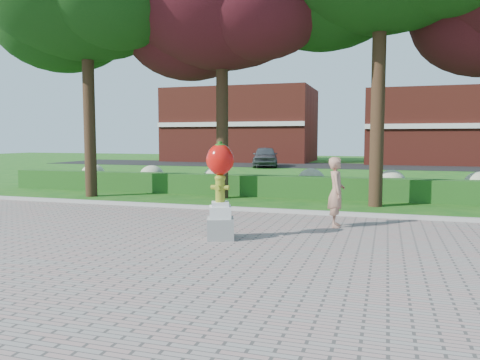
{
  "coord_description": "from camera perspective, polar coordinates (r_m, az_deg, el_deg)",
  "views": [
    {
      "loc": [
        3.82,
        -10.34,
        2.22
      ],
      "look_at": [
        0.26,
        1.0,
        1.16
      ],
      "focal_mm": 35.0,
      "sensor_mm": 36.0,
      "label": 1
    }
  ],
  "objects": [
    {
      "name": "street",
      "position": [
        38.59,
        11.74,
        1.71
      ],
      "size": [
        50.0,
        8.0,
        0.02
      ],
      "primitive_type": "cube",
      "color": "black",
      "rests_on": "ground"
    },
    {
      "name": "building_right",
      "position": [
        44.55,
        22.96,
        5.96
      ],
      "size": [
        12.0,
        8.0,
        6.4
      ],
      "primitive_type": "cube",
      "color": "maroon",
      "rests_on": "ground"
    },
    {
      "name": "parked_car",
      "position": [
        36.51,
        3.08,
        2.89
      ],
      "size": [
        2.93,
        4.99,
        1.59
      ],
      "primitive_type": "imported",
      "rotation": [
        0.0,
        0.0,
        0.24
      ],
      "color": "#42454A",
      "rests_on": "street"
    },
    {
      "name": "ground",
      "position": [
        11.24,
        -2.8,
        -6.31
      ],
      "size": [
        100.0,
        100.0,
        0.0
      ],
      "primitive_type": "plane",
      "color": "#155415",
      "rests_on": "ground"
    },
    {
      "name": "building_left",
      "position": [
        46.46,
        0.14,
        6.68
      ],
      "size": [
        14.0,
        8.0,
        7.0
      ],
      "primitive_type": "cube",
      "color": "maroon",
      "rests_on": "ground"
    },
    {
      "name": "curb",
      "position": [
        14.04,
        1.45,
        -3.7
      ],
      "size": [
        40.0,
        0.18,
        0.15
      ],
      "primitive_type": "cube",
      "color": "#ADADA5",
      "rests_on": "ground"
    },
    {
      "name": "walkway",
      "position": [
        7.72,
        -13.34,
        -11.61
      ],
      "size": [
        40.0,
        14.0,
        0.04
      ],
      "primitive_type": "cube",
      "color": "gray",
      "rests_on": "ground"
    },
    {
      "name": "hydrant_sculpture",
      "position": [
        10.08,
        -2.44,
        -0.95
      ],
      "size": [
        0.74,
        0.74,
        2.12
      ],
      "rotation": [
        0.0,
        0.0,
        0.37
      ],
      "color": "gray",
      "rests_on": "walkway"
    },
    {
      "name": "woman",
      "position": [
        11.76,
        11.65,
        -1.44
      ],
      "size": [
        0.5,
        0.69,
        1.73
      ],
      "primitive_type": "imported",
      "rotation": [
        0.0,
        0.0,
        1.72
      ],
      "color": "#AE7A63",
      "rests_on": "walkway"
    },
    {
      "name": "hydrangea_row",
      "position": [
        18.7,
        7.37,
        -0.07
      ],
      "size": [
        20.1,
        1.1,
        0.99
      ],
      "color": "#9EA981",
      "rests_on": "ground"
    },
    {
      "name": "lawn_hedge",
      "position": [
        17.85,
        4.99,
        -0.78
      ],
      "size": [
        24.0,
        0.7,
        0.8
      ],
      "primitive_type": "cube",
      "color": "#154C19",
      "rests_on": "ground"
    }
  ]
}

